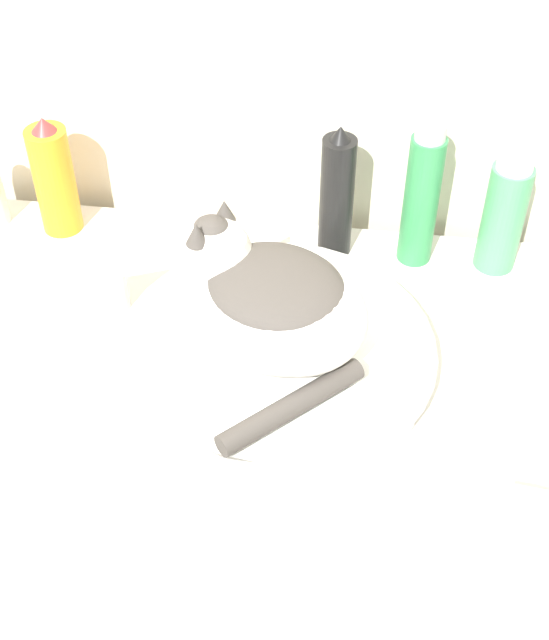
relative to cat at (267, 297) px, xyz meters
name	(u,v)px	position (x,y,z in m)	size (l,w,h in m)	color
wall_back	(307,23)	(0.01, 0.37, 0.19)	(8.00, 0.05, 2.40)	beige
vanity_counter	(275,526)	(0.01, 0.04, -0.57)	(1.26, 0.55, 0.89)	beige
sink_basin	(276,354)	(0.01, 0.00, -0.10)	(0.42, 0.42, 0.05)	white
cat	(267,297)	(0.00, 0.00, 0.00)	(0.31, 0.34, 0.17)	silver
faucet	(118,274)	(-0.22, 0.07, -0.05)	(0.15, 0.08, 0.15)	silver
hairspray_can_black	(337,195)	(0.07, 0.25, -0.02)	(0.05, 0.05, 0.22)	black
shampoo_bottle_tall	(422,196)	(0.19, 0.25, -0.01)	(0.05, 0.05, 0.23)	#338C4C
spray_bottle_trigger	(54,178)	(-0.36, 0.25, -0.03)	(0.06, 0.06, 0.20)	orange
mouthwash_bottle	(504,212)	(0.31, 0.25, -0.03)	(0.06, 0.06, 0.20)	#4CA366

